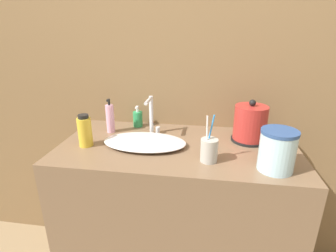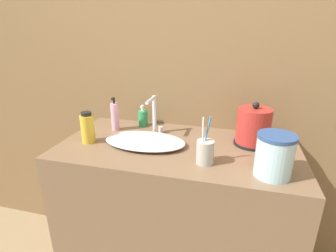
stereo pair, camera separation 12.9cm
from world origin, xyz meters
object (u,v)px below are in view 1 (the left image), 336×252
shampoo_bottle (85,131)px  toothbrush_cup (209,150)px  faucet (152,114)px  lotion_bottle (138,119)px  electric_kettle (250,125)px  mouthwash_bottle (110,118)px  water_pitcher (277,150)px

shampoo_bottle → toothbrush_cup: bearing=-6.9°
faucet → toothbrush_cup: (0.31, -0.27, -0.06)m
toothbrush_cup → lotion_bottle: size_ratio=1.68×
electric_kettle → toothbrush_cup: bearing=-128.3°
faucet → mouthwash_bottle: faucet is taller
mouthwash_bottle → toothbrush_cup: bearing=-26.1°
electric_kettle → shampoo_bottle: size_ratio=1.36×
lotion_bottle → water_pitcher: bearing=-30.9°
lotion_bottle → mouthwash_bottle: 0.17m
lotion_bottle → toothbrush_cup: bearing=-42.1°
electric_kettle → toothbrush_cup: (-0.20, -0.26, -0.03)m
toothbrush_cup → water_pitcher: 0.28m
faucet → toothbrush_cup: faucet is taller
mouthwash_bottle → water_pitcher: mouthwash_bottle is taller
toothbrush_cup → shampoo_bottle: size_ratio=1.31×
lotion_bottle → mouthwash_bottle: size_ratio=0.65×
electric_kettle → water_pitcher: bearing=-77.0°
shampoo_bottle → electric_kettle: bearing=12.9°
electric_kettle → mouthwash_bottle: electric_kettle is taller
electric_kettle → faucet: bearing=178.9°
lotion_bottle → water_pitcher: water_pitcher is taller
toothbrush_cup → water_pitcher: (0.27, -0.03, 0.03)m
faucet → electric_kettle: (0.52, -0.01, -0.03)m
toothbrush_cup → lotion_bottle: bearing=137.9°
water_pitcher → shampoo_bottle: bearing=173.1°
shampoo_bottle → water_pitcher: bearing=-6.9°
mouthwash_bottle → water_pitcher: size_ratio=1.11×
faucet → lotion_bottle: size_ratio=1.69×
faucet → mouthwash_bottle: (-0.24, 0.00, -0.04)m
mouthwash_bottle → electric_kettle: bearing=-0.8°
lotion_bottle → shampoo_bottle: shampoo_bottle is taller
water_pitcher → faucet: bearing=152.6°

